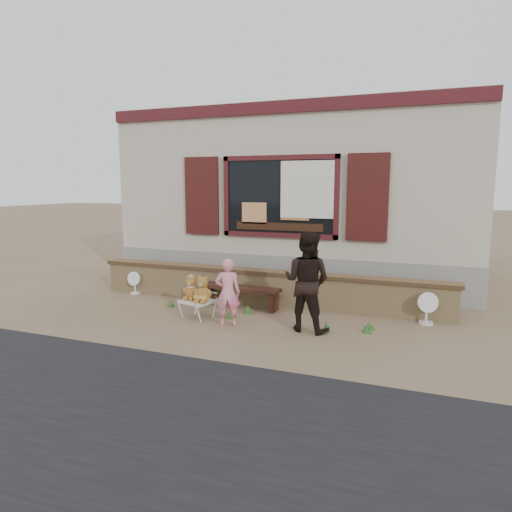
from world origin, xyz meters
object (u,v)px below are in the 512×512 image
at_px(bench, 240,292).
at_px(child, 228,292).
at_px(teddy_bear_left, 191,287).
at_px(adult, 307,281).
at_px(folding_chair, 197,302).
at_px(teddy_bear_right, 203,289).

relative_size(bench, child, 1.42).
xyz_separation_m(teddy_bear_left, adult, (2.07, -0.01, 0.27)).
relative_size(folding_chair, teddy_bear_right, 1.36).
relative_size(bench, adult, 1.01).
bearing_deg(teddy_bear_right, bench, 89.55).
xyz_separation_m(bench, adult, (1.52, -0.89, 0.50)).
bearing_deg(teddy_bear_right, adult, 17.76).
distance_m(teddy_bear_left, child, 0.85).
distance_m(teddy_bear_right, adult, 1.82).
bearing_deg(bench, teddy_bear_left, -117.76).
distance_m(teddy_bear_left, adult, 2.09).
bearing_deg(teddy_bear_left, teddy_bear_right, 0.00).
bearing_deg(child, adult, 171.98).
bearing_deg(teddy_bear_left, adult, 15.39).
xyz_separation_m(folding_chair, adult, (1.94, 0.02, 0.51)).
xyz_separation_m(bench, child, (0.26, -1.13, 0.27)).
bearing_deg(bench, folding_chair, -110.06).
bearing_deg(adult, child, 19.89).
bearing_deg(bench, adult, -26.10).
distance_m(folding_chair, child, 0.76).
bearing_deg(adult, teddy_bear_right, 11.18).
relative_size(teddy_bear_left, child, 0.38).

